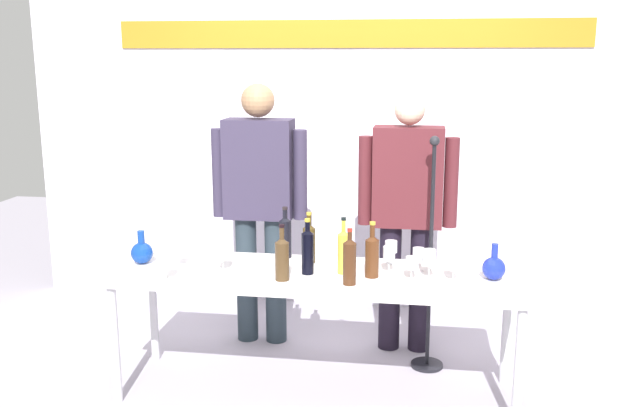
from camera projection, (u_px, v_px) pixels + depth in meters
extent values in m
plane|color=#A59FAD|center=(316.00, 391.00, 3.97)|extent=(10.00, 10.00, 0.00)
cube|color=silver|center=(347.00, 111.00, 5.12)|extent=(4.93, 0.10, 3.00)
cube|color=#B07A1C|center=(347.00, 34.00, 4.95)|extent=(3.45, 0.01, 0.20)
cube|color=white|center=(316.00, 276.00, 3.82)|extent=(2.29, 0.66, 0.04)
cylinder|color=silver|center=(115.00, 344.00, 3.78)|extent=(0.05, 0.05, 0.68)
cylinder|color=silver|center=(519.00, 370.00, 3.47)|extent=(0.05, 0.05, 0.68)
cylinder|color=silver|center=(153.00, 309.00, 4.32)|extent=(0.05, 0.05, 0.68)
cylinder|color=silver|center=(506.00, 328.00, 4.01)|extent=(0.05, 0.05, 0.68)
sphere|color=navy|center=(142.00, 253.00, 3.97)|extent=(0.13, 0.13, 0.13)
cylinder|color=navy|center=(141.00, 237.00, 3.95)|extent=(0.04, 0.04, 0.08)
sphere|color=#1D2EA0|center=(494.00, 268.00, 3.68)|extent=(0.13, 0.13, 0.13)
cylinder|color=#1D2EA0|center=(495.00, 251.00, 3.66)|extent=(0.03, 0.03, 0.09)
cylinder|color=#27343C|center=(247.00, 279.00, 4.62)|extent=(0.14, 0.14, 0.86)
cylinder|color=#27343C|center=(276.00, 280.00, 4.60)|extent=(0.14, 0.14, 0.86)
cube|color=#362E46|center=(259.00, 169.00, 4.45)|extent=(0.44, 0.22, 0.65)
cylinder|color=#362E46|center=(219.00, 173.00, 4.50)|extent=(0.09, 0.09, 0.58)
cylinder|color=#362E46|center=(300.00, 175.00, 4.42)|extent=(0.09, 0.09, 0.58)
sphere|color=#A17754|center=(258.00, 100.00, 4.36)|extent=(0.22, 0.22, 0.22)
cylinder|color=black|center=(390.00, 287.00, 4.49)|extent=(0.14, 0.14, 0.84)
cylinder|color=black|center=(420.00, 288.00, 4.46)|extent=(0.14, 0.14, 0.84)
cube|color=#552026|center=(408.00, 177.00, 4.32)|extent=(0.44, 0.22, 0.63)
cylinder|color=#552026|center=(365.00, 181.00, 4.36)|extent=(0.09, 0.09, 0.57)
cylinder|color=#552026|center=(451.00, 183.00, 4.29)|extent=(0.09, 0.09, 0.57)
sphere|color=beige|center=(410.00, 110.00, 4.23)|extent=(0.19, 0.19, 0.19)
cylinder|color=#46321B|center=(282.00, 261.00, 3.66)|extent=(0.08, 0.08, 0.21)
cone|color=#46321B|center=(282.00, 240.00, 3.64)|extent=(0.08, 0.08, 0.03)
cylinder|color=#46321B|center=(282.00, 235.00, 3.63)|extent=(0.03, 0.03, 0.08)
cylinder|color=black|center=(282.00, 226.00, 3.62)|extent=(0.03, 0.03, 0.02)
cylinder|color=#433312|center=(309.00, 245.00, 3.98)|extent=(0.07, 0.07, 0.21)
cone|color=#433312|center=(309.00, 226.00, 3.96)|extent=(0.07, 0.07, 0.03)
cylinder|color=#433312|center=(309.00, 222.00, 3.95)|extent=(0.03, 0.03, 0.08)
cylinder|color=gold|center=(309.00, 214.00, 3.94)|extent=(0.03, 0.03, 0.02)
cylinder|color=#442514|center=(350.00, 264.00, 3.59)|extent=(0.07, 0.07, 0.22)
cone|color=#442514|center=(350.00, 241.00, 3.57)|extent=(0.07, 0.07, 0.03)
cylinder|color=#442514|center=(350.00, 237.00, 3.56)|extent=(0.02, 0.02, 0.06)
cylinder|color=red|center=(350.00, 230.00, 3.55)|extent=(0.03, 0.03, 0.02)
cylinder|color=#4F2914|center=(372.00, 259.00, 3.72)|extent=(0.08, 0.08, 0.21)
cone|color=#4F2914|center=(372.00, 238.00, 3.69)|extent=(0.08, 0.08, 0.03)
cylinder|color=#4F2914|center=(372.00, 233.00, 3.69)|extent=(0.03, 0.03, 0.09)
cylinder|color=gold|center=(373.00, 223.00, 3.68)|extent=(0.03, 0.03, 0.02)
cylinder|color=black|center=(285.00, 239.00, 4.08)|extent=(0.07, 0.07, 0.22)
cone|color=black|center=(285.00, 219.00, 4.05)|extent=(0.07, 0.07, 0.03)
cylinder|color=black|center=(285.00, 215.00, 4.05)|extent=(0.03, 0.03, 0.07)
cylinder|color=black|center=(285.00, 208.00, 4.04)|extent=(0.03, 0.03, 0.02)
cylinder|color=gold|center=(343.00, 254.00, 3.78)|extent=(0.06, 0.06, 0.22)
cone|color=gold|center=(344.00, 232.00, 3.75)|extent=(0.06, 0.06, 0.03)
cylinder|color=gold|center=(344.00, 227.00, 3.75)|extent=(0.02, 0.02, 0.08)
cylinder|color=black|center=(344.00, 219.00, 3.74)|extent=(0.03, 0.03, 0.02)
cylinder|color=black|center=(308.00, 254.00, 3.77)|extent=(0.07, 0.07, 0.23)
cone|color=black|center=(307.00, 232.00, 3.74)|extent=(0.07, 0.07, 0.03)
cylinder|color=black|center=(307.00, 228.00, 3.74)|extent=(0.03, 0.03, 0.07)
cylinder|color=gold|center=(307.00, 220.00, 3.73)|extent=(0.03, 0.03, 0.02)
cylinder|color=white|center=(223.00, 270.00, 3.86)|extent=(0.06, 0.06, 0.00)
cylinder|color=white|center=(223.00, 264.00, 3.85)|extent=(0.01, 0.01, 0.06)
cylinder|color=white|center=(223.00, 253.00, 3.84)|extent=(0.07, 0.07, 0.07)
cylinder|color=white|center=(179.00, 266.00, 3.92)|extent=(0.05, 0.05, 0.00)
cylinder|color=white|center=(179.00, 261.00, 3.91)|extent=(0.01, 0.01, 0.06)
cylinder|color=white|center=(178.00, 250.00, 3.90)|extent=(0.06, 0.06, 0.07)
cylinder|color=white|center=(166.00, 279.00, 3.69)|extent=(0.06, 0.06, 0.00)
cylinder|color=white|center=(166.00, 274.00, 3.68)|extent=(0.01, 0.01, 0.06)
cylinder|color=white|center=(165.00, 261.00, 3.67)|extent=(0.07, 0.07, 0.08)
cylinder|color=white|center=(389.00, 273.00, 3.80)|extent=(0.06, 0.06, 0.00)
cylinder|color=white|center=(389.00, 266.00, 3.79)|extent=(0.01, 0.01, 0.08)
cylinder|color=white|center=(389.00, 253.00, 3.78)|extent=(0.07, 0.07, 0.07)
cylinder|color=white|center=(411.00, 279.00, 3.69)|extent=(0.06, 0.06, 0.00)
cylinder|color=white|center=(411.00, 274.00, 3.68)|extent=(0.01, 0.01, 0.06)
cylinder|color=white|center=(411.00, 263.00, 3.67)|extent=(0.06, 0.06, 0.07)
cylinder|color=white|center=(391.00, 263.00, 3.98)|extent=(0.06, 0.06, 0.00)
cylinder|color=white|center=(391.00, 257.00, 3.98)|extent=(0.01, 0.01, 0.06)
cylinder|color=white|center=(391.00, 247.00, 3.96)|extent=(0.07, 0.07, 0.07)
cylinder|color=white|center=(418.00, 271.00, 3.83)|extent=(0.06, 0.06, 0.00)
cylinder|color=white|center=(418.00, 266.00, 3.83)|extent=(0.01, 0.01, 0.06)
cylinder|color=white|center=(418.00, 255.00, 3.81)|extent=(0.07, 0.07, 0.08)
cylinder|color=white|center=(429.00, 278.00, 3.71)|extent=(0.06, 0.06, 0.00)
cylinder|color=white|center=(429.00, 271.00, 3.71)|extent=(0.01, 0.01, 0.07)
cylinder|color=white|center=(430.00, 257.00, 3.69)|extent=(0.07, 0.07, 0.09)
cylinder|color=white|center=(453.00, 280.00, 3.67)|extent=(0.06, 0.06, 0.00)
cylinder|color=white|center=(453.00, 275.00, 3.67)|extent=(0.01, 0.01, 0.06)
cylinder|color=white|center=(454.00, 263.00, 3.65)|extent=(0.07, 0.07, 0.07)
cylinder|color=black|center=(427.00, 365.00, 4.28)|extent=(0.20, 0.20, 0.02)
cylinder|color=black|center=(430.00, 260.00, 4.14)|extent=(0.02, 0.02, 1.39)
sphere|color=#232328|center=(435.00, 141.00, 3.99)|extent=(0.06, 0.06, 0.06)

